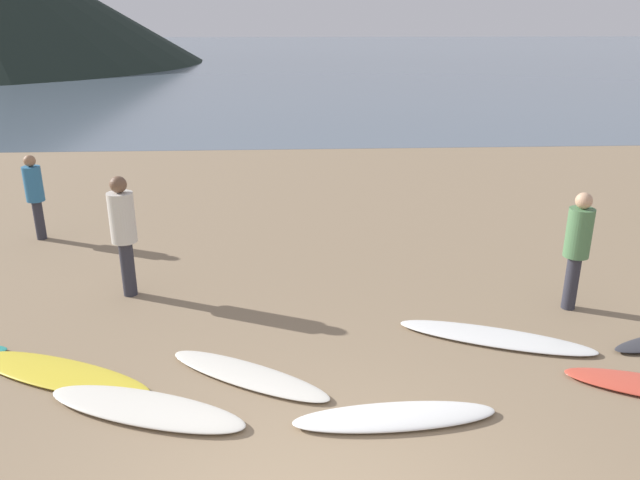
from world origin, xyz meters
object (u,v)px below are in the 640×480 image
object	(u,v)px
surfboard_2	(145,408)
person_1	(123,227)
surfboard_1	(61,374)
surfboard_4	(395,417)
person_2	(34,190)
person_0	(578,242)
surfboard_5	(495,337)
surfboard_3	(248,375)

from	to	relation	value
surfboard_2	person_1	size ratio (longest dim) A/B	1.25
surfboard_1	surfboard_4	size ratio (longest dim) A/B	1.14
person_1	person_2	world-z (taller)	person_1
person_0	surfboard_1	bearing A→B (deg)	-148.22
person_0	person_1	xyz separation A→B (m)	(-6.39, 0.80, 0.07)
surfboard_1	surfboard_5	size ratio (longest dim) A/B	0.98
surfboard_5	person_1	xyz separation A→B (m)	(-5.04, 1.66, 1.04)
surfboard_3	surfboard_1	bearing A→B (deg)	-152.64
surfboard_3	person_1	world-z (taller)	person_1
surfboard_4	person_0	xyz separation A→B (m)	(2.93, 2.47, 0.96)
surfboard_4	surfboard_5	size ratio (longest dim) A/B	0.86
surfboard_3	person_2	xyz separation A→B (m)	(-4.13, 4.96, 0.90)
surfboard_5	person_0	bearing A→B (deg)	54.58
surfboard_3	surfboard_5	size ratio (longest dim) A/B	0.86
surfboard_2	surfboard_4	size ratio (longest dim) A/B	1.07
surfboard_4	person_1	xyz separation A→B (m)	(-3.46, 3.27, 1.03)
person_0	person_2	distance (m)	9.27
surfboard_5	person_0	distance (m)	1.87
person_1	person_2	bearing A→B (deg)	131.73
surfboard_1	surfboard_3	xyz separation A→B (m)	(2.18, -0.15, 0.00)
person_2	surfboard_5	bearing A→B (deg)	-151.15
surfboard_2	surfboard_4	xyz separation A→B (m)	(2.62, -0.29, -0.00)
surfboard_2	person_1	bearing A→B (deg)	125.50
surfboard_2	surfboard_3	size ratio (longest dim) A/B	1.07
surfboard_2	surfboard_5	xyz separation A→B (m)	(4.20, 1.32, -0.01)
surfboard_1	surfboard_4	xyz separation A→B (m)	(3.75, -1.04, 0.01)
person_1	person_0	bearing A→B (deg)	-6.34
surfboard_2	person_0	distance (m)	6.04
surfboard_2	surfboard_5	size ratio (longest dim) A/B	0.92
surfboard_4	person_1	world-z (taller)	person_1
surfboard_5	surfboard_3	bearing A→B (deg)	-145.23
person_0	person_2	xyz separation A→B (m)	(-8.63, 3.38, -0.07)
surfboard_1	person_0	world-z (taller)	person_0
surfboard_1	surfboard_2	bearing A→B (deg)	-9.73
surfboard_2	person_1	distance (m)	3.26
surfboard_5	person_1	bearing A→B (deg)	-176.32
person_0	person_1	size ratio (longest dim) A/B	0.94
person_2	surfboard_1	bearing A→B (deg)	171.09
surfboard_3	surfboard_4	distance (m)	1.80
surfboard_1	surfboard_5	xyz separation A→B (m)	(5.34, 0.57, 0.00)
surfboard_1	surfboard_3	bearing A→B (deg)	19.79
surfboard_3	surfboard_5	bearing A→B (deg)	44.13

